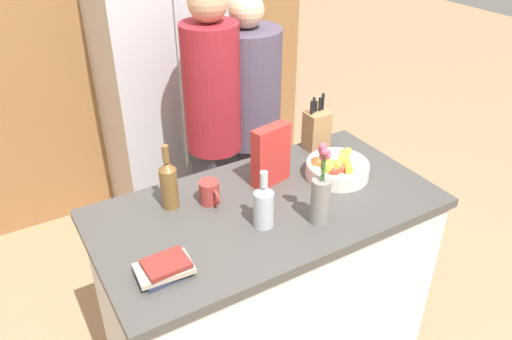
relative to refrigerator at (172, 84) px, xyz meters
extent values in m
cube|color=silver|center=(-0.15, -1.39, -0.51)|extent=(1.39, 0.73, 0.87)
cube|color=#474442|center=(-0.15, -1.39, -0.05)|extent=(1.44, 0.76, 0.04)
cube|color=olive|center=(-0.15, 0.36, 0.36)|extent=(2.64, 0.12, 2.60)
cube|color=#B7B7BC|center=(0.00, 0.00, 0.00)|extent=(0.84, 0.60, 1.88)
cylinder|color=#B7B7BC|center=(-0.06, -0.31, 0.09)|extent=(0.02, 0.02, 1.03)
cylinder|color=silver|center=(0.24, -1.36, 0.00)|extent=(0.29, 0.29, 0.06)
torus|color=silver|center=(0.24, -1.36, 0.03)|extent=(0.29, 0.29, 0.03)
sphere|color=red|center=(0.22, -1.40, 0.03)|extent=(0.07, 0.07, 0.07)
sphere|color=#99B233|center=(0.18, -1.38, 0.04)|extent=(0.08, 0.08, 0.08)
sphere|color=red|center=(0.18, -1.40, 0.03)|extent=(0.07, 0.07, 0.07)
sphere|color=#C64C23|center=(0.16, -1.30, 0.02)|extent=(0.07, 0.07, 0.07)
cylinder|color=yellow|center=(0.27, -1.39, 0.05)|extent=(0.11, 0.16, 0.03)
cylinder|color=yellow|center=(0.25, -1.38, 0.06)|extent=(0.16, 0.11, 0.03)
cube|color=#A87A4C|center=(0.32, -1.09, 0.06)|extent=(0.11, 0.10, 0.19)
cylinder|color=black|center=(0.28, -1.09, 0.19)|extent=(0.01, 0.01, 0.08)
cylinder|color=black|center=(0.30, -1.08, 0.19)|extent=(0.01, 0.01, 0.09)
cylinder|color=black|center=(0.32, -1.07, 0.18)|extent=(0.01, 0.01, 0.06)
cylinder|color=black|center=(0.34, -1.08, 0.19)|extent=(0.01, 0.01, 0.08)
cylinder|color=black|center=(0.36, -1.07, 0.20)|extent=(0.01, 0.01, 0.09)
cylinder|color=gray|center=(-0.04, -1.59, 0.06)|extent=(0.07, 0.07, 0.19)
cylinder|color=#477538|center=(-0.03, -1.59, 0.21)|extent=(0.01, 0.02, 0.11)
sphere|color=#C64C66|center=(-0.02, -1.59, 0.27)|extent=(0.04, 0.04, 0.04)
cylinder|color=#477538|center=(-0.03, -1.59, 0.21)|extent=(0.01, 0.01, 0.10)
sphere|color=#C64C66|center=(-0.03, -1.58, 0.26)|extent=(0.03, 0.03, 0.03)
cylinder|color=#477538|center=(-0.04, -1.59, 0.22)|extent=(0.01, 0.01, 0.13)
sphere|color=#C64C66|center=(-0.04, -1.59, 0.29)|extent=(0.04, 0.04, 0.04)
cylinder|color=#477538|center=(-0.04, -1.59, 0.23)|extent=(0.01, 0.01, 0.15)
sphere|color=#C64C66|center=(-0.04, -1.59, 0.30)|extent=(0.03, 0.03, 0.03)
cylinder|color=#477538|center=(-0.04, -1.60, 0.22)|extent=(0.02, 0.01, 0.13)
sphere|color=#C64C66|center=(-0.04, -1.60, 0.29)|extent=(0.03, 0.03, 0.03)
cylinder|color=#477538|center=(-0.03, -1.59, 0.21)|extent=(0.01, 0.01, 0.11)
sphere|color=#C64C66|center=(-0.03, -1.60, 0.27)|extent=(0.03, 0.03, 0.03)
cube|color=red|center=(-0.05, -1.25, 0.10)|extent=(0.19, 0.09, 0.27)
cylinder|color=#99332D|center=(-0.35, -1.25, 0.02)|extent=(0.08, 0.08, 0.10)
torus|color=#99332D|center=(-0.35, -1.30, 0.02)|extent=(0.02, 0.07, 0.07)
cube|color=#2D334C|center=(-0.68, -1.57, -0.02)|extent=(0.17, 0.13, 0.02)
cube|color=#B7A88E|center=(-0.68, -1.57, 0.00)|extent=(0.20, 0.14, 0.02)
cube|color=maroon|center=(-0.67, -1.57, 0.01)|extent=(0.15, 0.12, 0.02)
cylinder|color=#B2BCC1|center=(-0.24, -1.50, 0.04)|extent=(0.08, 0.08, 0.15)
cone|color=#B2BCC1|center=(-0.24, -1.50, 0.13)|extent=(0.08, 0.08, 0.03)
cylinder|color=#B2BCC1|center=(-0.24, -1.50, 0.18)|extent=(0.03, 0.03, 0.06)
cylinder|color=brown|center=(-0.50, -1.19, 0.05)|extent=(0.07, 0.07, 0.18)
cone|color=brown|center=(-0.50, -1.19, 0.16)|extent=(0.07, 0.07, 0.03)
cylinder|color=brown|center=(-0.50, -1.19, 0.21)|extent=(0.03, 0.03, 0.07)
cube|color=#383842|center=(-0.04, -0.66, -0.54)|extent=(0.27, 0.24, 0.81)
cylinder|color=maroon|center=(-0.04, -0.66, 0.20)|extent=(0.29, 0.29, 0.67)
sphere|color=tan|center=(-0.04, -0.66, 0.64)|extent=(0.19, 0.19, 0.19)
cube|color=#383842|center=(0.21, -0.59, -0.56)|extent=(0.34, 0.27, 0.76)
cylinder|color=#4C4256|center=(0.21, -0.59, 0.14)|extent=(0.37, 0.37, 0.64)
sphere|color=#DBAD89|center=(0.21, -0.59, 0.55)|extent=(0.18, 0.18, 0.18)
camera|label=1|loc=(-1.06, -2.83, 1.17)|focal=35.00mm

